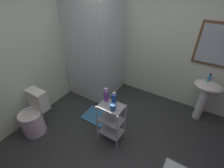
{
  "coord_description": "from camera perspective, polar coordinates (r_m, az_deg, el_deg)",
  "views": [
    {
      "loc": [
        0.67,
        -1.25,
        2.3
      ],
      "look_at": [
        -0.44,
        0.56,
        0.86
      ],
      "focal_mm": 25.45,
      "sensor_mm": 36.0,
      "label": 1
    }
  ],
  "objects": [
    {
      "name": "storage_cart",
      "position": [
        2.54,
        -0.25,
        -12.96
      ],
      "size": [
        0.38,
        0.28,
        0.74
      ],
      "color": "silver",
      "rests_on": "ground_plane"
    },
    {
      "name": "conditioner_bottle_purple",
      "position": [
        2.37,
        -2.15,
        -4.02
      ],
      "size": [
        0.08,
        0.08,
        0.22
      ],
      "color": "purple",
      "rests_on": "storage_cart"
    },
    {
      "name": "ground_plane",
      "position": [
        2.71,
        1.93,
        -24.32
      ],
      "size": [
        4.2,
        4.2,
        0.02
      ],
      "primitive_type": "cube",
      "color": "#323333"
    },
    {
      "name": "shower_stall",
      "position": [
        3.58,
        -5.07,
        3.26
      ],
      "size": [
        0.92,
        0.92,
        2.0
      ],
      "color": "white",
      "rests_on": "ground_plane"
    },
    {
      "name": "sink_faucet",
      "position": [
        3.23,
        32.17,
        2.11
      ],
      "size": [
        0.03,
        0.03,
        0.1
      ],
      "primitive_type": "cylinder",
      "color": "silver",
      "rests_on": "pedestal_sink"
    },
    {
      "name": "toilet",
      "position": [
        3.07,
        -26.25,
        -10.43
      ],
      "size": [
        0.37,
        0.49,
        0.76
      ],
      "color": "white",
      "rests_on": "ground_plane"
    },
    {
      "name": "bath_mat",
      "position": [
        3.2,
        -4.91,
        -11.71
      ],
      "size": [
        0.6,
        0.4,
        0.02
      ],
      "primitive_type": "cube",
      "color": "teal",
      "rests_on": "ground_plane"
    },
    {
      "name": "hand_soap_bottle",
      "position": [
        3.15,
        31.53,
        1.87
      ],
      "size": [
        0.05,
        0.05,
        0.15
      ],
      "color": "#389ED1",
      "rests_on": "pedestal_sink"
    },
    {
      "name": "shampoo_bottle_blue",
      "position": [
        2.28,
        0.71,
        -5.53
      ],
      "size": [
        0.07,
        0.07,
        0.22
      ],
      "color": "#2751B6",
      "rests_on": "storage_cart"
    },
    {
      "name": "wall_left",
      "position": [
        3.0,
        -30.19,
        9.07
      ],
      "size": [
        0.1,
        4.2,
        2.5
      ],
      "primitive_type": "cube",
      "color": "silver",
      "rests_on": "ground_plane"
    },
    {
      "name": "rinse_cup",
      "position": [
        2.23,
        0.32,
        -8.32
      ],
      "size": [
        0.08,
        0.08,
        0.1
      ],
      "primitive_type": "cylinder",
      "color": "#3870B2",
      "rests_on": "storage_cart"
    },
    {
      "name": "wall_back",
      "position": [
        3.33,
        19.21,
        14.05
      ],
      "size": [
        4.2,
        0.14,
        2.5
      ],
      "color": "silver",
      "rests_on": "ground_plane"
    },
    {
      "name": "pedestal_sink",
      "position": [
        3.27,
        30.55,
        -2.99
      ],
      "size": [
        0.46,
        0.37,
        0.81
      ],
      "color": "white",
      "rests_on": "ground_plane"
    }
  ]
}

